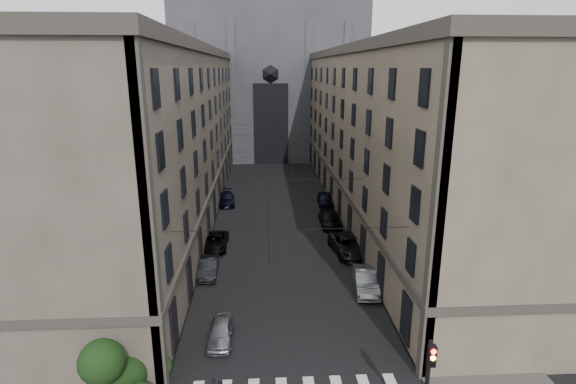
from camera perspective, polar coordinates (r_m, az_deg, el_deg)
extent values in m
cube|color=#383533|center=(54.00, -12.67, -2.69)|extent=(7.00, 80.00, 0.15)
cube|color=#383533|center=(54.62, 9.64, -2.32)|extent=(7.00, 80.00, 0.15)
cube|color=#453E35|center=(52.56, -16.50, 6.57)|extent=(13.00, 60.00, 18.00)
cube|color=#38332D|center=(52.03, -17.32, 16.84)|extent=(13.60, 60.60, 0.90)
cube|color=#38332D|center=(53.47, -16.10, 1.49)|extent=(13.40, 60.30, 0.50)
cube|color=brown|center=(53.37, 13.23, 6.93)|extent=(13.00, 60.00, 18.00)
cube|color=#38332D|center=(52.85, 13.89, 17.04)|extent=(13.60, 60.60, 0.90)
cube|color=#38332D|center=(54.27, 12.92, 1.91)|extent=(13.40, 60.30, 0.50)
cube|color=#2D2D33|center=(89.65, -2.38, 14.51)|extent=(34.00, 22.00, 30.00)
cube|color=black|center=(79.17, -2.17, 8.56)|extent=(6.00, 0.30, 14.00)
cube|color=black|center=(21.58, 17.79, -19.20)|extent=(0.34, 0.30, 1.00)
cylinder|color=#FF0C07|center=(21.28, 18.02, -18.72)|extent=(0.22, 0.05, 0.22)
cylinder|color=orange|center=(21.46, 17.95, -19.43)|extent=(0.22, 0.05, 0.22)
cylinder|color=black|center=(21.64, 17.87, -20.13)|extent=(0.22, 0.05, 0.22)
sphere|color=black|center=(26.63, -19.72, -21.06)|extent=(2.00, 2.00, 2.00)
sphere|color=black|center=(27.24, -16.03, -20.56)|extent=(1.40, 1.40, 1.40)
sphere|color=black|center=(24.81, -22.62, -19.28)|extent=(2.20, 2.20, 2.20)
cylinder|color=black|center=(26.31, 0.35, -4.77)|extent=(14.00, 0.03, 0.03)
cylinder|color=black|center=(37.78, -0.81, 1.56)|extent=(14.00, 0.03, 0.03)
cylinder|color=black|center=(50.48, -1.47, 5.13)|extent=(14.00, 0.03, 0.03)
cylinder|color=black|center=(63.30, -1.87, 7.26)|extent=(14.00, 0.03, 0.03)
cylinder|color=black|center=(75.19, -2.11, 8.58)|extent=(14.00, 0.03, 0.03)
cylinder|color=black|center=(51.51, -2.96, 4.87)|extent=(0.03, 60.00, 0.03)
cylinder|color=black|center=(51.59, -0.06, 4.91)|extent=(0.03, 60.00, 0.03)
imported|color=slate|center=(29.77, -8.50, -17.11)|extent=(1.62, 3.85, 1.30)
imported|color=black|center=(38.17, -10.06, -9.40)|extent=(1.55, 4.21, 1.38)
imported|color=black|center=(43.40, -9.24, -6.21)|extent=(2.32, 5.00, 1.39)
imported|color=black|center=(56.87, -7.84, -0.84)|extent=(2.49, 5.14, 1.44)
imported|color=gray|center=(35.68, 9.83, -11.05)|extent=(2.18, 4.98, 1.59)
imported|color=black|center=(41.99, 7.67, -6.73)|extent=(3.34, 6.09, 1.62)
imported|color=black|center=(49.07, 5.35, -3.38)|extent=(2.17, 5.28, 1.53)
imported|color=black|center=(56.31, 4.75, -0.86)|extent=(2.05, 4.61, 1.54)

